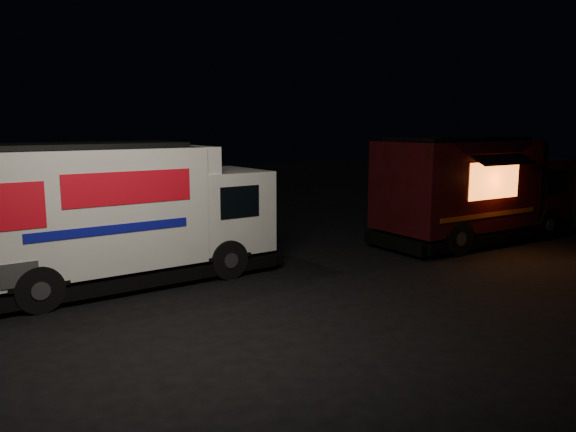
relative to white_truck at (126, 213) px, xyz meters
The scene contains 3 objects.
ground 3.53m from the white_truck, 23.73° to the right, with size 80.00×80.00×0.00m, color black.
white_truck is the anchor object (origin of this frame).
red_truck 10.90m from the white_truck, ahead, with size 7.14×2.63×3.32m, color #360910, non-canonical shape.
Camera 1 is at (-4.41, -12.08, 3.69)m, focal length 35.00 mm.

